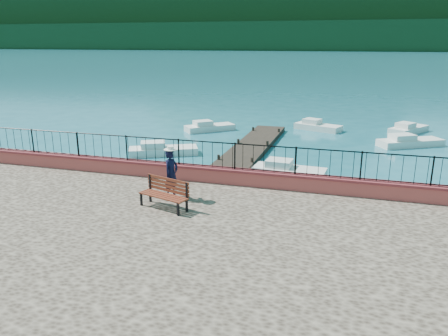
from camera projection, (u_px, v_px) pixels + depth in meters
The scene contains 15 objects.
ground at pixel (211, 260), 13.01m from camera, with size 2000.00×2000.00×0.00m, color #19596B.
parapet at pixel (243, 177), 15.99m from camera, with size 28.00×0.46×0.58m, color #AA413D.
railing at pixel (243, 157), 15.78m from camera, with size 27.00×0.05×0.95m, color black.
dock at pixel (244, 154), 24.55m from camera, with size 2.00×16.00×0.30m, color #2D231C.
far_forest at pixel (355, 36), 286.24m from camera, with size 900.00×60.00×18.00m, color black.
foothills at pixel (357, 19), 337.74m from camera, with size 900.00×120.00×44.00m, color black.
park_bench at pixel (164, 199), 13.76m from camera, with size 1.78×1.03×0.94m.
person at pixel (171, 174), 14.58m from camera, with size 0.60×0.40×1.65m, color black.
hat at pixel (170, 148), 14.33m from camera, with size 0.44×0.44×0.12m, color white.
boat_0 at pixel (163, 148), 24.98m from camera, with size 3.86×1.30×0.80m, color silver.
boat_1 at pixel (289, 168), 20.98m from camera, with size 3.44×1.30×0.80m, color silver.
boat_2 at pixel (411, 140), 27.00m from camera, with size 4.03×1.30×0.80m, color silver.
boat_3 at pixel (210, 125), 31.62m from camera, with size 3.53×1.30×0.80m, color silver.
boat_4 at pixel (318, 125), 31.87m from camera, with size 3.32×1.30×0.80m, color silver.
boat_5 at pixel (409, 127), 30.96m from camera, with size 3.37×1.30×0.80m, color silver.
Camera 1 is at (3.73, -11.10, 6.30)m, focal length 35.00 mm.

